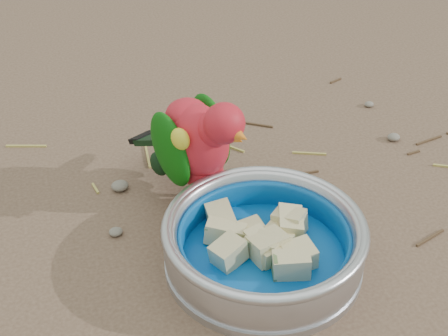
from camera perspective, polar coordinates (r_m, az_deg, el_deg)
name	(u,v)px	position (r m, az deg, el deg)	size (l,w,h in m)	color
ground	(231,271)	(0.72, 0.66, -9.43)	(60.00, 60.00, 0.00)	brown
food_bowl	(263,259)	(0.73, 3.60, -8.30)	(0.23, 0.23, 0.02)	#B2B2BA
bowl_wall	(264,239)	(0.71, 3.68, -6.52)	(0.23, 0.23, 0.04)	#B2B2BA
fruit_wedges	(264,244)	(0.71, 3.66, -6.95)	(0.14, 0.14, 0.03)	#C4B682
lory_parrot	(198,150)	(0.78, -2.39, 1.63)	(0.09, 0.19, 0.16)	red
ground_debris	(193,235)	(0.77, -2.85, -6.15)	(0.90, 0.80, 0.01)	#AC9E4B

